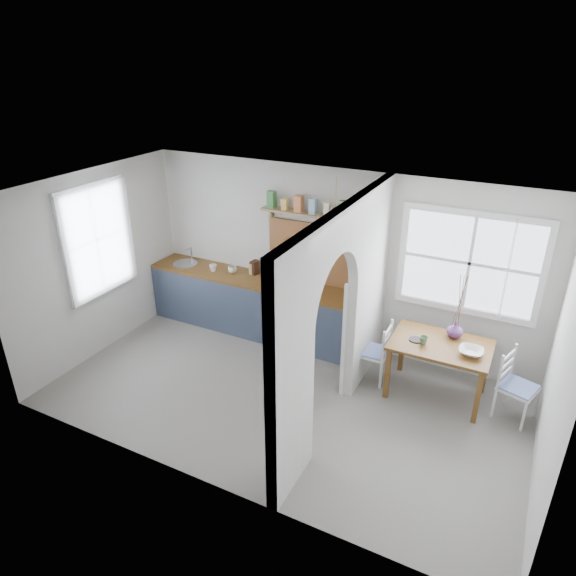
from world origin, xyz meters
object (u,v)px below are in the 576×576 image
at_px(dining_table, 437,369).
at_px(chair_right, 518,387).
at_px(kettle, 356,293).
at_px(vase, 455,329).
at_px(chair_left, 373,351).

relative_size(dining_table, chair_right, 1.39).
height_order(kettle, vase, kettle).
bearing_deg(kettle, chair_left, -58.65).
relative_size(chair_left, chair_right, 0.98).
distance_m(dining_table, chair_left, 0.83).
bearing_deg(dining_table, chair_right, -1.58).
bearing_deg(kettle, dining_table, -31.85).
distance_m(chair_right, vase, 0.97).
bearing_deg(vase, dining_table, -114.39).
bearing_deg(chair_left, vase, 104.92).
distance_m(chair_left, vase, 1.07).
distance_m(chair_left, chair_right, 1.77).
bearing_deg(chair_right, kettle, 97.85).
xyz_separation_m(dining_table, kettle, (-1.25, 0.36, 0.63)).
relative_size(chair_left, vase, 4.06).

